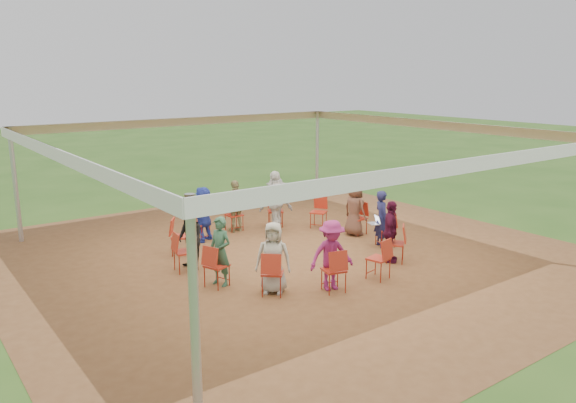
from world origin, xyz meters
TOP-DOWN VIEW (x-y plane):
  - ground at (0.00, 0.00)m, footprint 80.00×80.00m
  - dirt_patch at (0.00, 0.00)m, footprint 13.00×13.00m
  - tent at (0.00, 0.00)m, footprint 10.33×10.33m
  - chair_0 at (2.40, -0.96)m, footprint 0.56×0.55m
  - chair_1 at (2.57, 0.26)m, footprint 0.48×0.46m
  - chair_2 at (2.15, 1.43)m, footprint 0.60×0.59m
  - chair_3 at (1.24, 2.26)m, footprint 0.58×0.59m
  - chair_4 at (0.05, 2.58)m, footprint 0.43×0.45m
  - chair_5 at (-1.16, 2.31)m, footprint 0.57×0.58m
  - chair_6 at (-2.10, 1.51)m, footprint 0.60×0.60m
  - chair_7 at (-2.56, 0.36)m, footprint 0.49×0.48m
  - chair_8 at (-2.43, -0.87)m, footprint 0.56×0.54m
  - chair_9 at (-1.75, -1.90)m, footprint 0.61×0.61m
  - chair_10 at (-0.67, -2.49)m, footprint 0.52×0.53m
  - chair_11 at (0.57, -2.52)m, footprint 0.51×0.52m
  - chair_12 at (1.68, -1.97)m, footprint 0.61×0.61m
  - person_seated_0 at (2.29, -0.92)m, footprint 0.52×0.62m
  - person_seated_1 at (2.45, 0.25)m, footprint 0.47×0.75m
  - person_seated_2 at (1.19, 2.16)m, footprint 1.04×0.86m
  - person_seated_3 at (0.05, 2.46)m, footprint 0.86×0.45m
  - person_seated_4 at (-1.10, 2.20)m, footprint 1.43×1.05m
  - person_seated_5 at (-2.44, 0.34)m, footprint 0.50×0.75m
  - person_seated_6 at (-2.32, -0.83)m, footprint 0.51×0.62m
  - person_seated_7 at (-1.67, -1.81)m, footprint 0.79×0.77m
  - person_seated_8 at (-0.63, -2.38)m, footprint 1.03×0.69m
  - person_seated_9 at (1.60, -1.87)m, footprint 0.93×0.88m
  - standing_person at (0.88, 1.73)m, footprint 1.12×1.03m
  - cable_coil at (-0.48, -0.16)m, footprint 0.32×0.32m
  - laptop at (2.13, -0.86)m, footprint 0.35×0.39m

SIDE VIEW (x-z plane):
  - ground at x=0.00m, z-range 0.00..0.00m
  - dirt_patch at x=0.00m, z-range 0.01..0.01m
  - cable_coil at x=-0.48m, z-range 0.01..0.03m
  - chair_0 at x=2.40m, z-range 0.00..0.90m
  - chair_1 at x=2.57m, z-range 0.00..0.90m
  - chair_2 at x=2.15m, z-range 0.00..0.90m
  - chair_3 at x=1.24m, z-range 0.00..0.90m
  - chair_4 at x=0.05m, z-range 0.00..0.90m
  - chair_5 at x=-1.16m, z-range 0.00..0.90m
  - chair_6 at x=-2.10m, z-range 0.00..0.90m
  - chair_7 at x=-2.56m, z-range 0.00..0.90m
  - chair_8 at x=-2.43m, z-range 0.00..0.90m
  - chair_9 at x=-1.75m, z-range 0.00..0.90m
  - chair_10 at x=-0.67m, z-range 0.00..0.90m
  - chair_11 at x=0.57m, z-range 0.00..0.90m
  - chair_12 at x=1.68m, z-range 0.00..0.90m
  - laptop at x=2.13m, z-range 0.57..0.79m
  - person_seated_0 at x=2.29m, z-range 0.01..1.46m
  - person_seated_1 at x=2.45m, z-range 0.01..1.46m
  - person_seated_2 at x=1.19m, z-range 0.01..1.46m
  - person_seated_3 at x=0.05m, z-range 0.01..1.46m
  - person_seated_4 at x=-1.10m, z-range 0.01..1.46m
  - person_seated_5 at x=-2.44m, z-range 0.01..1.46m
  - person_seated_6 at x=-2.32m, z-range 0.01..1.46m
  - person_seated_7 at x=-1.67m, z-range 0.01..1.46m
  - person_seated_8 at x=-0.63m, z-range 0.01..1.46m
  - person_seated_9 at x=1.60m, z-range 0.01..1.46m
  - standing_person at x=0.88m, z-range 0.01..1.74m
  - tent at x=0.00m, z-range 0.87..3.87m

